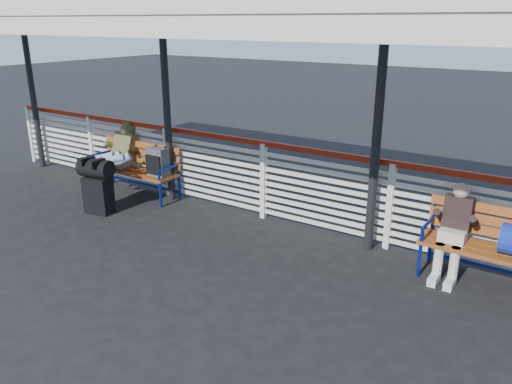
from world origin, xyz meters
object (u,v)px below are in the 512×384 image
Objects in this scene: bench_left at (144,163)px; traveler_man at (113,157)px; luggage_stack at (97,184)px; companion_person at (454,230)px.

bench_left is 0.53m from traveler_man.
luggage_stack is at bearing -91.02° from bench_left.
companion_person is (5.22, 0.95, 0.11)m from luggage_stack.
luggage_stack is 1.01m from bench_left.
bench_left is 1.15× the size of traveler_man.
companion_person reaches higher than bench_left.
companion_person is at bearing 3.05° from traveler_man.
traveler_man reaches higher than bench_left.
traveler_man is 1.37× the size of companion_person.
luggage_stack is 0.58× the size of traveler_man.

